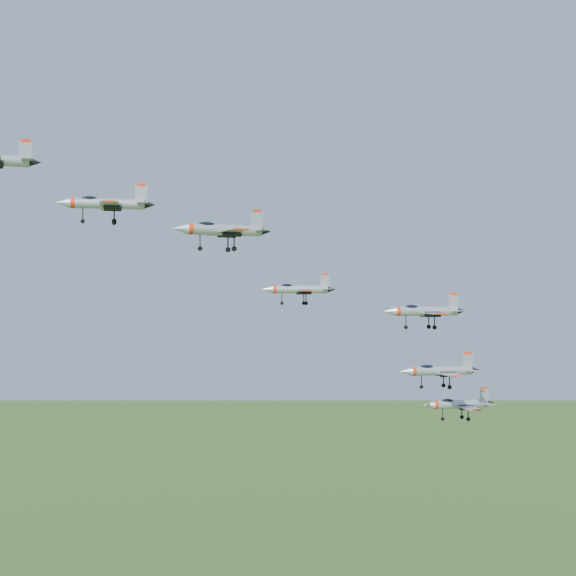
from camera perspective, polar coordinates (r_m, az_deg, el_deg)
name	(u,v)px	position (r m, az deg, el deg)	size (l,w,h in m)	color
jet_left_high	(105,203)	(104.71, -12.91, 5.89)	(12.46, 10.47, 3.34)	#A1A6AD
jet_right_high	(222,230)	(85.04, -4.74, 4.16)	(10.97, 8.99, 2.94)	#A1A6AD
jet_left_low	(298,289)	(117.22, 0.71, -0.08)	(10.91, 9.25, 2.95)	#A1A6AD
jet_right_low	(424,311)	(100.21, 9.63, -1.62)	(10.70, 9.02, 2.88)	#A1A6AD
jet_trail	(439,371)	(122.41, 10.68, -5.79)	(12.75, 10.73, 3.42)	#A1A6AD
jet_extra	(458,404)	(128.69, 12.01, -8.07)	(12.12, 10.16, 3.25)	#A1A6AD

